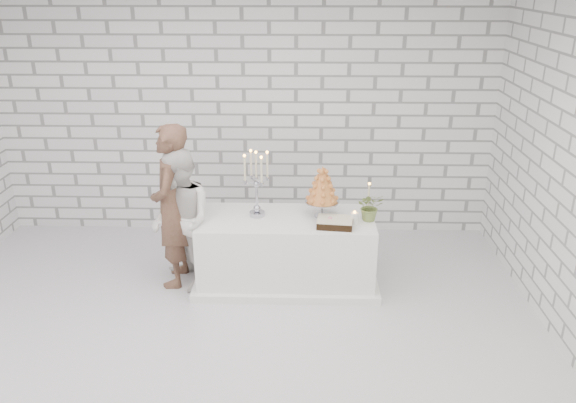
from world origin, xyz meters
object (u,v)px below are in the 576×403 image
(cake_table, at_px, (286,250))
(croquembouche, at_px, (322,192))
(candelabra, at_px, (256,184))
(groom, at_px, (172,206))
(bride, at_px, (181,220))

(cake_table, bearing_deg, croquembouche, 7.27)
(candelabra, bearing_deg, groom, -177.23)
(candelabra, height_order, croquembouche, candelabra)
(groom, xyz_separation_m, bride, (0.11, -0.08, -0.12))
(groom, height_order, bride, groom)
(bride, height_order, candelabra, bride)
(groom, bearing_deg, candelabra, 92.46)
(cake_table, relative_size, bride, 1.21)
(croquembouche, bearing_deg, bride, -175.00)
(groom, bearing_deg, croquembouche, 91.35)
(cake_table, height_order, bride, bride)
(croquembouche, bearing_deg, candelabra, -179.78)
(croquembouche, bearing_deg, cake_table, -172.73)
(groom, xyz_separation_m, candelabra, (0.87, 0.04, 0.24))
(bride, bearing_deg, cake_table, 64.72)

